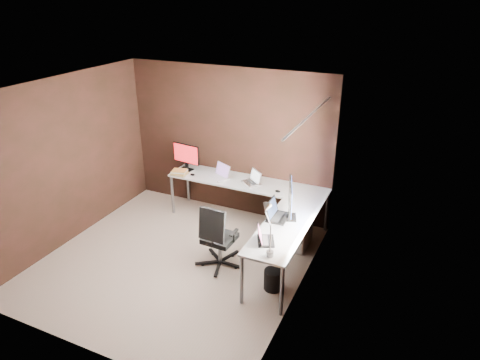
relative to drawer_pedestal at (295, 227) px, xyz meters
The scene contains 15 objects.
room 1.82m from the drawer_pedestal, 135.13° to the right, with size 3.60×3.60×2.50m.
desk 0.71m from the drawer_pedestal, 169.36° to the right, with size 2.65×2.25×0.73m.
drawer_pedestal is the anchor object (origin of this frame).
monitor_left 2.25m from the drawer_pedestal, 169.49° to the left, with size 0.53×0.18×0.46m.
monitor_right 0.88m from the drawer_pedestal, 84.43° to the right, with size 0.25×0.61×0.52m.
laptop_white 1.54m from the drawer_pedestal, 167.10° to the left, with size 0.41×0.36×0.22m.
laptop_silver 1.03m from the drawer_pedestal, 157.86° to the left, with size 0.37×0.36×0.21m.
laptop_black_big 0.75m from the drawer_pedestal, 102.05° to the right, with size 0.28×0.38×0.25m.
laptop_black_small 1.29m from the drawer_pedestal, 92.43° to the right, with size 0.31×0.35×0.20m.
book_stack 2.17m from the drawer_pedestal, behind, with size 0.28×0.24×0.08m.
mouse_left 1.95m from the drawer_pedestal, behind, with size 0.09×0.06×0.03m, color black.
mouse_corner 0.61m from the drawer_pedestal, 153.20° to the left, with size 0.09×0.06×0.04m, color black.
desk_lamp 1.63m from the drawer_pedestal, 87.29° to the right, with size 0.20×0.23×0.64m.
office_chair 1.26m from the drawer_pedestal, 130.03° to the right, with size 0.54×0.54×0.96m.
wastebasket 1.15m from the drawer_pedestal, 86.47° to the right, with size 0.24×0.24×0.28m, color black.
Camera 1 is at (2.98, -4.29, 3.62)m, focal length 32.00 mm.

